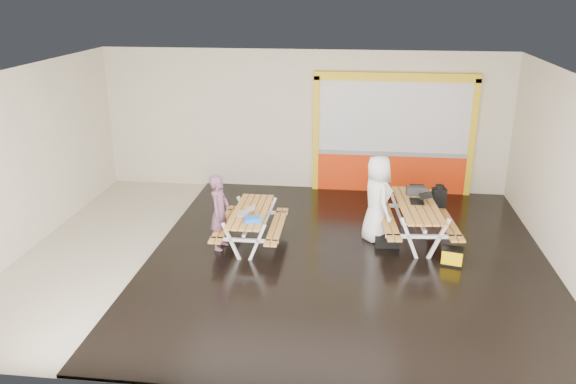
# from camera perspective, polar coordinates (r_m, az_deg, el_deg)

# --- Properties ---
(room) EXTENTS (10.02, 8.02, 3.52)m
(room) POSITION_cam_1_polar(r_m,az_deg,el_deg) (10.51, -0.60, 2.21)
(room) COLOR beige
(room) RESTS_ON ground
(deck) EXTENTS (7.50, 7.98, 0.05)m
(deck) POSITION_cam_1_polar(r_m,az_deg,el_deg) (11.07, 5.91, -6.59)
(deck) COLOR black
(deck) RESTS_ON room
(kiosk) EXTENTS (3.88, 0.16, 3.00)m
(kiosk) POSITION_cam_1_polar(r_m,az_deg,el_deg) (14.32, 10.31, 5.37)
(kiosk) COLOR red
(kiosk) RESTS_ON room
(picnic_table_left) EXTENTS (1.30, 1.89, 0.76)m
(picnic_table_left) POSITION_cam_1_polar(r_m,az_deg,el_deg) (11.39, -3.70, -2.67)
(picnic_table_left) COLOR #B97F36
(picnic_table_left) RESTS_ON deck
(picnic_table_right) EXTENTS (1.62, 2.23, 0.84)m
(picnic_table_right) POSITION_cam_1_polar(r_m,az_deg,el_deg) (11.77, 12.63, -2.06)
(picnic_table_right) COLOR #B97F36
(picnic_table_right) RESTS_ON deck
(person_left) EXTENTS (0.43, 0.59, 1.50)m
(person_left) POSITION_cam_1_polar(r_m,az_deg,el_deg) (11.20, -6.78, -2.00)
(person_left) COLOR #694159
(person_left) RESTS_ON deck
(person_right) EXTENTS (0.84, 1.03, 1.81)m
(person_right) POSITION_cam_1_polar(r_m,az_deg,el_deg) (11.66, 8.82, -0.73)
(person_right) COLOR white
(person_right) RESTS_ON deck
(laptop_left) EXTENTS (0.35, 0.32, 0.14)m
(laptop_left) POSITION_cam_1_polar(r_m,az_deg,el_deg) (11.15, -4.16, -1.96)
(laptop_left) COLOR silver
(laptop_left) RESTS_ON picnic_table_left
(laptop_right) EXTENTS (0.42, 0.38, 0.18)m
(laptop_right) POSITION_cam_1_polar(r_m,az_deg,el_deg) (11.79, 12.93, -0.71)
(laptop_right) COLOR black
(laptop_right) RESTS_ON picnic_table_right
(blue_pouch) EXTENTS (0.35, 0.30, 0.09)m
(blue_pouch) POSITION_cam_1_polar(r_m,az_deg,el_deg) (10.78, -3.56, -2.74)
(blue_pouch) COLOR blue
(blue_pouch) RESTS_ON picnic_table_left
(toolbox) EXTENTS (0.40, 0.22, 0.23)m
(toolbox) POSITION_cam_1_polar(r_m,az_deg,el_deg) (12.18, 12.56, 0.14)
(toolbox) COLOR black
(toolbox) RESTS_ON picnic_table_right
(backpack) EXTENTS (0.30, 0.22, 0.47)m
(backpack) POSITION_cam_1_polar(r_m,az_deg,el_deg) (12.44, 14.71, -0.41)
(backpack) COLOR black
(backpack) RESTS_ON picnic_table_right
(dark_case) EXTENTS (0.50, 0.39, 0.18)m
(dark_case) POSITION_cam_1_polar(r_m,az_deg,el_deg) (11.64, 9.76, -4.79)
(dark_case) COLOR black
(dark_case) RESTS_ON deck
(fluke_bag) EXTENTS (0.44, 0.34, 0.33)m
(fluke_bag) POSITION_cam_1_polar(r_m,az_deg,el_deg) (11.09, 15.94, -6.18)
(fluke_bag) COLOR black
(fluke_bag) RESTS_ON deck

